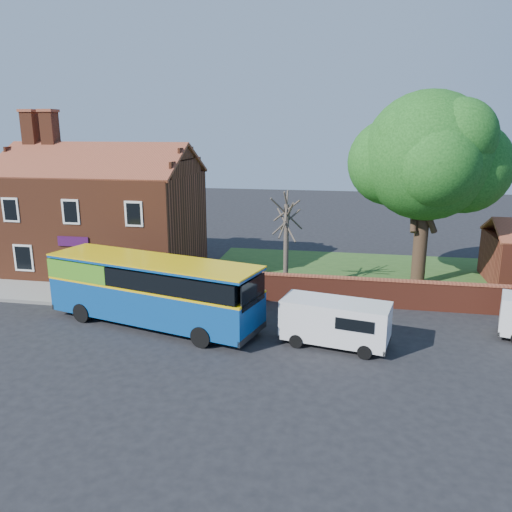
# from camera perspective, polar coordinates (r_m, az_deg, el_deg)

# --- Properties ---
(ground) EXTENTS (120.00, 120.00, 0.00)m
(ground) POSITION_cam_1_polar(r_m,az_deg,el_deg) (23.39, -13.90, -9.75)
(ground) COLOR black
(ground) RESTS_ON ground
(pavement) EXTENTS (18.00, 3.50, 0.12)m
(pavement) POSITION_cam_1_polar(r_m,az_deg,el_deg) (31.31, -21.31, -4.01)
(pavement) COLOR gray
(pavement) RESTS_ON ground
(kerb) EXTENTS (18.00, 0.15, 0.14)m
(kerb) POSITION_cam_1_polar(r_m,az_deg,el_deg) (29.92, -23.06, -4.99)
(kerb) COLOR slate
(kerb) RESTS_ON ground
(grass_strip) EXTENTS (26.00, 12.00, 0.04)m
(grass_strip) POSITION_cam_1_polar(r_m,az_deg,el_deg) (33.85, 16.58, -2.35)
(grass_strip) COLOR #426B28
(grass_strip) RESTS_ON ground
(shop_building) EXTENTS (12.30, 8.13, 10.50)m
(shop_building) POSITION_cam_1_polar(r_m,az_deg,el_deg) (35.37, -16.98, 3.98)
(shop_building) COLOR brown
(shop_building) RESTS_ON ground
(boundary_wall) EXTENTS (22.00, 0.38, 1.60)m
(boundary_wall) POSITION_cam_1_polar(r_m,az_deg,el_deg) (27.92, 17.85, -4.25)
(boundary_wall) COLOR maroon
(boundary_wall) RESTS_ON ground
(bus) EXTENTS (11.22, 5.44, 3.31)m
(bus) POSITION_cam_1_polar(r_m,az_deg,el_deg) (24.94, -12.34, -3.51)
(bus) COLOR navy
(bus) RESTS_ON ground
(van_near) EXTENTS (4.97, 2.76, 2.06)m
(van_near) POSITION_cam_1_polar(r_m,az_deg,el_deg) (22.45, 9.08, -7.35)
(van_near) COLOR silver
(van_near) RESTS_ON ground
(large_tree) EXTENTS (9.52, 7.53, 11.61)m
(large_tree) POSITION_cam_1_polar(r_m,az_deg,el_deg) (31.59, 19.10, 10.33)
(large_tree) COLOR black
(large_tree) RESTS_ON ground
(bare_tree) EXTENTS (2.11, 2.52, 5.64)m
(bare_tree) POSITION_cam_1_polar(r_m,az_deg,el_deg) (29.31, 3.46, 1.51)
(bare_tree) COLOR #4C4238
(bare_tree) RESTS_ON ground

